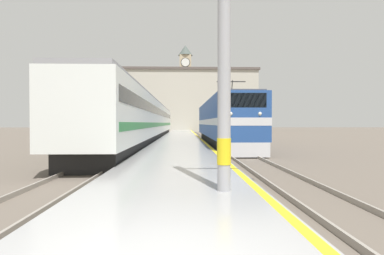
{
  "coord_description": "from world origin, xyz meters",
  "views": [
    {
      "loc": [
        0.26,
        -3.22,
        1.97
      ],
      "look_at": [
        1.25,
        28.75,
        1.48
      ],
      "focal_mm": 28.0,
      "sensor_mm": 36.0,
      "label": 1
    }
  ],
  "objects": [
    {
      "name": "passenger_train",
      "position": [
        -3.47,
        29.54,
        2.24
      ],
      "size": [
        2.92,
        44.98,
        4.17
      ],
      "color": "black",
      "rests_on": "ground"
    },
    {
      "name": "rail_track_near",
      "position": [
        3.66,
        25.0,
        0.03
      ],
      "size": [
        2.83,
        140.0,
        0.16
      ],
      "color": "#60564C",
      "rests_on": "ground"
    },
    {
      "name": "platform",
      "position": [
        0.0,
        25.0,
        0.21
      ],
      "size": [
        4.31,
        140.0,
        0.43
      ],
      "color": "#999999",
      "rests_on": "ground"
    },
    {
      "name": "ground_plane",
      "position": [
        0.0,
        30.0,
        0.0
      ],
      "size": [
        200.0,
        200.0,
        0.0
      ],
      "primitive_type": "plane",
      "color": "#60564C"
    },
    {
      "name": "rail_track_far",
      "position": [
        -3.47,
        25.0,
        0.03
      ],
      "size": [
        2.84,
        140.0,
        0.16
      ],
      "color": "#60564C",
      "rests_on": "ground"
    },
    {
      "name": "clock_tower",
      "position": [
        0.96,
        76.56,
        11.98
      ],
      "size": [
        3.8,
        3.8,
        22.65
      ],
      "color": "tan",
      "rests_on": "ground"
    },
    {
      "name": "catenary_mast",
      "position": [
        1.27,
        3.55,
        4.21
      ],
      "size": [
        2.77,
        0.32,
        7.68
      ],
      "color": "#9E9EA3",
      "rests_on": "platform"
    },
    {
      "name": "locomotive_train",
      "position": [
        3.66,
        22.51,
        2.01
      ],
      "size": [
        2.92,
        19.37,
        4.9
      ],
      "color": "black",
      "rests_on": "ground"
    },
    {
      "name": "station_building",
      "position": [
        2.05,
        65.05,
        7.0
      ],
      "size": [
        29.75,
        9.01,
        13.95
      ],
      "color": "#B7B2A3",
      "rests_on": "ground"
    }
  ]
}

